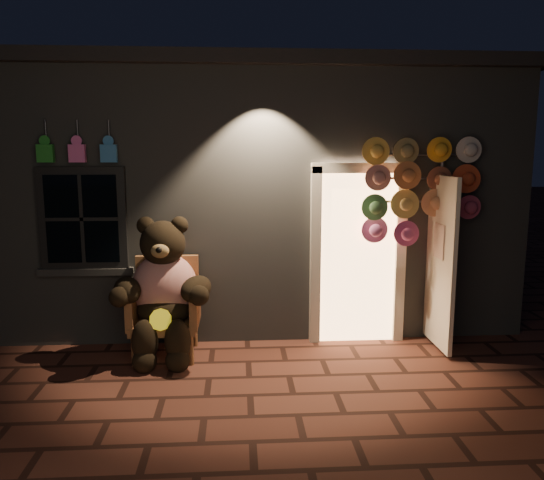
{
  "coord_description": "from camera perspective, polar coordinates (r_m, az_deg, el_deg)",
  "views": [
    {
      "loc": [
        -0.1,
        -4.79,
        2.31
      ],
      "look_at": [
        0.28,
        1.0,
        1.35
      ],
      "focal_mm": 35.0,
      "sensor_mm": 36.0,
      "label": 1
    }
  ],
  "objects": [
    {
      "name": "wicker_armchair",
      "position": [
        6.27,
        -11.33,
        -7.05
      ],
      "size": [
        0.77,
        0.69,
        1.11
      ],
      "rotation": [
        0.0,
        0.0,
        0.0
      ],
      "color": "olive",
      "rests_on": "ground"
    },
    {
      "name": "ground",
      "position": [
        5.32,
        -2.36,
        -16.35
      ],
      "size": [
        60.0,
        60.0,
        0.0
      ],
      "primitive_type": "plane",
      "color": "brown",
      "rests_on": "ground"
    },
    {
      "name": "teddy_bear",
      "position": [
        6.07,
        -11.58,
        -5.34
      ],
      "size": [
        1.19,
        0.91,
        1.63
      ],
      "rotation": [
        0.0,
        0.0,
        0.0
      ],
      "color": "red",
      "rests_on": "ground"
    },
    {
      "name": "hat_rack",
      "position": [
        6.44,
        15.46,
        5.42
      ],
      "size": [
        1.41,
        0.22,
        2.49
      ],
      "color": "#59595E",
      "rests_on": "ground"
    },
    {
      "name": "shop_building",
      "position": [
        8.8,
        -3.06,
        5.65
      ],
      "size": [
        7.3,
        5.95,
        3.51
      ],
      "color": "slate",
      "rests_on": "ground"
    }
  ]
}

